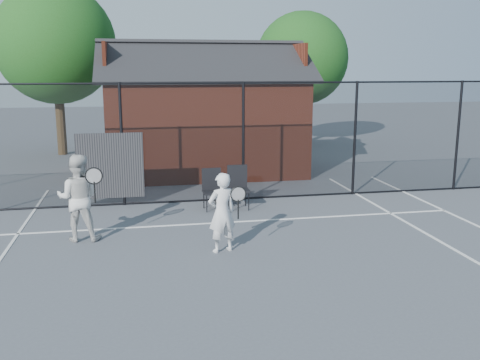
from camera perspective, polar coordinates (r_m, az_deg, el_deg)
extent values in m
plane|color=#4D5158|center=(8.95, 0.39, -9.99)|extent=(80.00, 80.00, 0.00)
cube|color=silver|center=(11.75, -2.52, -4.59)|extent=(11.00, 0.06, 0.01)
cube|color=silver|center=(11.61, -2.41, -4.79)|extent=(0.06, 0.30, 0.01)
cylinder|color=black|center=(13.27, -12.48, 3.67)|extent=(0.07, 0.07, 3.00)
cylinder|color=black|center=(13.53, 0.35, 4.10)|extent=(0.07, 0.07, 3.00)
cylinder|color=black|center=(14.42, 12.15, 4.32)|extent=(0.07, 0.07, 3.00)
cylinder|color=black|center=(15.84, 22.21, 4.37)|extent=(0.07, 0.07, 3.00)
cylinder|color=black|center=(13.25, -3.96, 10.29)|extent=(22.00, 0.04, 0.04)
cylinder|color=black|center=(13.65, -3.78, -2.14)|extent=(22.00, 0.04, 0.04)
cube|color=black|center=(13.37, -3.87, 3.98)|extent=(22.00, 3.00, 0.01)
cube|color=black|center=(13.34, -13.67, 1.48)|extent=(1.60, 0.04, 1.60)
cube|color=maroon|center=(17.37, -3.90, 5.81)|extent=(6.00, 4.00, 3.00)
cube|color=black|center=(16.29, -3.55, 12.57)|extent=(6.50, 2.36, 1.32)
cube|color=black|center=(18.27, -4.40, 12.49)|extent=(6.50, 2.36, 1.32)
cube|color=maroon|center=(17.16, -14.05, 12.21)|extent=(0.10, 2.80, 1.06)
cube|color=maroon|center=(17.89, 5.65, 12.48)|extent=(0.10, 2.80, 1.06)
cylinder|color=#2F2112|center=(21.93, -18.57, 5.86)|extent=(0.36, 0.36, 2.52)
sphere|color=#1A4814|center=(21.84, -19.09, 13.54)|extent=(4.48, 4.48, 4.48)
cylinder|color=#2F2112|center=(23.85, 6.48, 6.50)|extent=(0.36, 0.36, 2.23)
sphere|color=#1A4814|center=(23.75, 6.64, 12.76)|extent=(3.97, 3.97, 3.97)
imported|color=silver|center=(9.78, -1.95, -3.50)|extent=(0.63, 0.51, 1.49)
torus|color=black|center=(9.44, -0.19, -1.52)|extent=(0.29, 0.02, 0.29)
cylinder|color=black|center=(9.51, -0.19, -3.14)|extent=(0.03, 0.03, 0.36)
imported|color=silver|center=(10.87, -16.87, -1.82)|extent=(0.91, 0.75, 1.71)
torus|color=black|center=(10.40, -15.33, 0.43)|extent=(0.34, 0.03, 0.34)
cylinder|color=black|center=(10.47, -15.24, -1.28)|extent=(0.03, 0.03, 0.41)
cube|color=black|center=(12.79, -0.13, -0.89)|extent=(0.49, 0.51, 1.01)
cube|color=black|center=(12.72, -2.89, -1.10)|extent=(0.48, 0.50, 0.96)
cylinder|color=black|center=(13.26, -1.75, -1.26)|extent=(0.50, 0.50, 0.64)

